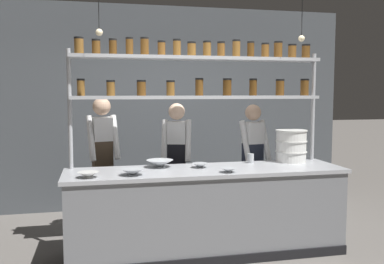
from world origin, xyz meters
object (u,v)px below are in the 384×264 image
Objects in this scene: chef_right at (253,159)px; prep_bowl_far_left at (200,166)px; prep_bowl_center_back at (88,175)px; chef_center at (177,159)px; prep_bowl_near_right at (160,164)px; container_stack at (291,146)px; prep_bowl_center_front at (229,170)px; serving_cup_front at (251,158)px; spice_shelf_unit at (201,79)px; chef_left at (103,157)px; prep_bowl_near_left at (133,172)px.

prep_bowl_far_left is at bearing -154.75° from chef_right.
chef_right reaches higher than prep_bowl_center_back.
prep_bowl_center_back is at bearing -165.68° from prep_bowl_far_left.
prep_bowl_near_right is at bearing -101.47° from chef_center.
prep_bowl_center_front is at bearing -151.81° from container_stack.
prep_bowl_near_right is at bearing -169.71° from chef_right.
serving_cup_front reaches higher than prep_bowl_center_back.
container_stack is at bearing -66.20° from chef_right.
container_stack reaches higher than serving_cup_front.
spice_shelf_unit is at bearing -165.68° from chef_right.
chef_center reaches higher than prep_bowl_near_right.
prep_bowl_near_right reaches higher than prep_bowl_center_back.
chef_left is 2.24m from container_stack.
spice_shelf_unit is at bearing 23.79° from prep_bowl_center_back.
chef_right is 1.12m from prep_bowl_center_front.
prep_bowl_center_back is (-2.00, -0.90, 0.05)m from chef_right.
serving_cup_front is at bearing 178.05° from container_stack.
serving_cup_front is at bearing 50.08° from prep_bowl_center_front.
chef_left is 1.06m from prep_bowl_near_left.
spice_shelf_unit reaches higher than chef_left.
container_stack reaches higher than prep_bowl_near_left.
prep_bowl_near_right is 0.44m from prep_bowl_far_left.
spice_shelf_unit reaches higher than chef_center.
prep_bowl_center_front is (-0.92, -0.49, -0.17)m from container_stack.
prep_bowl_near_left is 0.79m from prep_bowl_far_left.
spice_shelf_unit reaches higher than serving_cup_front.
chef_left is 8.20× the size of prep_bowl_center_back.
prep_bowl_near_right reaches higher than prep_bowl_near_left.
chef_center is 1.15m from prep_bowl_near_left.
container_stack is 2.35m from prep_bowl_center_back.
prep_bowl_center_back is (-2.30, -0.46, -0.16)m from container_stack.
serving_cup_front is (0.57, -0.07, -0.91)m from spice_shelf_unit.
container_stack is (1.26, -0.54, 0.19)m from chef_center.
chef_center is at bearing -15.70° from chef_left.
chef_left is at bearing 81.74° from prep_bowl_center_back.
chef_center is 6.77× the size of prep_bowl_near_left.
serving_cup_front reaches higher than prep_bowl_near_left.
prep_bowl_far_left is (0.42, -0.12, -0.02)m from prep_bowl_near_right.
prep_bowl_far_left is (0.74, 0.27, -0.01)m from prep_bowl_near_left.
prep_bowl_center_back reaches higher than prep_bowl_center_front.
chef_right is at bearing 29.04° from prep_bowl_near_left.
chef_right is at bearing 9.85° from chef_center.
chef_right is 8.95× the size of prep_bowl_far_left.
spice_shelf_unit is 9.77× the size of prep_bowl_near_right.
chef_center is at bearing 145.73° from serving_cup_front.
spice_shelf_unit is 1.29m from chef_right.
serving_cup_front is at bearing -31.57° from chef_left.
spice_shelf_unit is 17.36× the size of prep_bowl_center_front.
serving_cup_front is (1.06, 0.06, 0.01)m from prep_bowl_near_right.
prep_bowl_near_left is 0.42m from prep_bowl_center_back.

